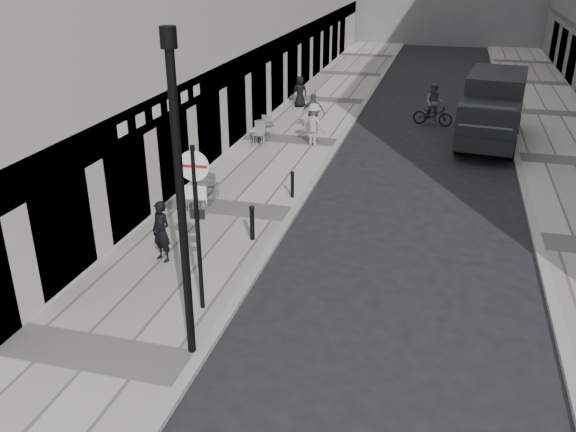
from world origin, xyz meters
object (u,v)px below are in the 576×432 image
object	(u,v)px
walking_man	(161,232)
sign_post	(196,208)
cyclist	(433,109)
panel_van	(493,106)
lamppost	(180,188)

from	to	relation	value
walking_man	sign_post	xyz separation A→B (m)	(1.84, -1.86, 1.61)
cyclist	sign_post	bearing A→B (deg)	-93.47
walking_man	panel_van	world-z (taller)	panel_van
panel_van	walking_man	bearing A→B (deg)	-115.45
panel_van	sign_post	bearing A→B (deg)	-106.62
sign_post	walking_man	bearing A→B (deg)	129.18
lamppost	cyclist	size ratio (longest dim) A/B	3.21
sign_post	cyclist	size ratio (longest dim) A/B	1.94
walking_man	panel_van	size ratio (longest dim) A/B	0.26
panel_van	cyclist	xyz separation A→B (m)	(-2.42, 2.25, -0.82)
walking_man	lamppost	xyz separation A→B (m)	(2.24, -3.40, 2.66)
lamppost	panel_van	distance (m)	17.99
sign_post	cyclist	distance (m)	18.07
sign_post	panel_van	distance (m)	16.63
panel_van	lamppost	bearing A→B (deg)	-103.48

